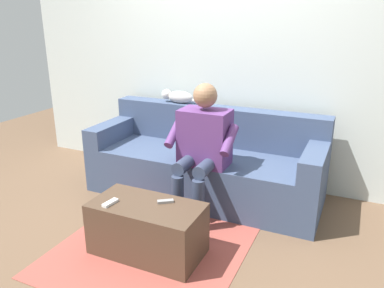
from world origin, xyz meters
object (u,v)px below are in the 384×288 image
(couch, at_px, (206,164))
(person_solo_seated, at_px, (202,143))
(coffee_table, at_px, (147,229))
(remote_white, at_px, (110,203))
(remote_gray, at_px, (165,201))
(cat_on_backrest, at_px, (178,96))

(couch, xyz_separation_m, person_solo_seated, (-0.12, 0.37, 0.34))
(coffee_table, bearing_deg, person_solo_seated, -99.28)
(person_solo_seated, distance_m, remote_white, 0.92)
(person_solo_seated, height_order, remote_white, person_solo_seated)
(person_solo_seated, bearing_deg, remote_gray, 89.28)
(coffee_table, relative_size, remote_gray, 6.94)
(couch, bearing_deg, person_solo_seated, 107.45)
(couch, bearing_deg, coffee_table, 90.00)
(cat_on_backrest, bearing_deg, person_solo_seated, 130.52)
(person_solo_seated, relative_size, remote_white, 8.86)
(coffee_table, distance_m, person_solo_seated, 0.85)
(cat_on_backrest, xyz_separation_m, remote_white, (-0.19, 1.44, -0.47))
(person_solo_seated, bearing_deg, remote_white, 66.85)
(coffee_table, xyz_separation_m, cat_on_backrest, (0.42, -1.34, 0.67))
(couch, height_order, cat_on_backrest, cat_on_backrest)
(coffee_table, distance_m, remote_white, 0.32)
(cat_on_backrest, bearing_deg, remote_white, 97.48)
(person_solo_seated, bearing_deg, cat_on_backrest, -49.48)
(person_solo_seated, distance_m, remote_gray, 0.68)
(couch, bearing_deg, remote_white, 78.94)
(cat_on_backrest, height_order, remote_gray, cat_on_backrest)
(couch, distance_m, person_solo_seated, 0.52)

